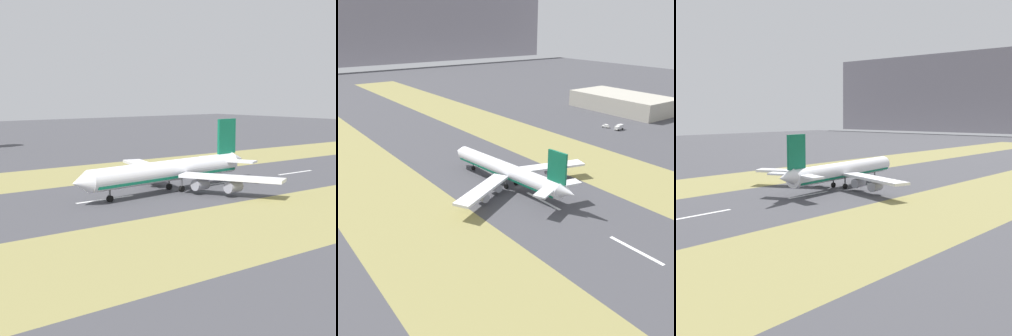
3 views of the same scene
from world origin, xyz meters
TOP-DOWN VIEW (x-y plane):
  - ground_plane at (0.00, 0.00)m, footprint 800.00×800.00m
  - grass_median_west at (-45.00, 0.00)m, footprint 40.00×600.00m
  - grass_median_east at (45.00, 0.00)m, footprint 40.00×600.00m
  - centreline_dash_near at (0.00, -55.14)m, footprint 1.20×18.00m
  - centreline_dash_mid at (0.00, -15.14)m, footprint 1.20×18.00m
  - centreline_dash_far at (0.00, 24.86)m, footprint 1.20×18.00m
  - airplane_main_jet at (-1.74, 2.97)m, footprint 63.84×67.22m

SIDE VIEW (x-z plane):
  - ground_plane at x=0.00m, z-range 0.00..0.00m
  - grass_median_west at x=-45.00m, z-range 0.00..0.01m
  - grass_median_east at x=45.00m, z-range 0.00..0.01m
  - centreline_dash_near at x=0.00m, z-range 0.00..0.01m
  - centreline_dash_mid at x=0.00m, z-range 0.00..0.01m
  - centreline_dash_far at x=0.00m, z-range 0.00..0.01m
  - airplane_main_jet at x=-1.74m, z-range -4.08..16.12m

